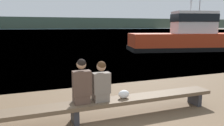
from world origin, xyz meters
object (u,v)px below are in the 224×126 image
(shopping_bag, at_px, (124,94))
(moored_sailboat, at_px, (200,38))
(person_left, at_px, (82,84))
(person_right, at_px, (101,84))
(tugboat_red, at_px, (189,38))
(bench_main, at_px, (75,108))

(shopping_bag, bearing_deg, moored_sailboat, 44.21)
(shopping_bag, distance_m, moored_sailboat, 28.25)
(person_left, relative_size, person_right, 1.08)
(tugboat_red, bearing_deg, shopping_bag, 148.29)
(shopping_bag, xyz_separation_m, tugboat_red, (11.45, 11.45, 0.55))
(bench_main, distance_m, person_left, 0.56)
(bench_main, height_order, moored_sailboat, moored_sailboat)
(bench_main, xyz_separation_m, shopping_bag, (1.21, 0.00, 0.18))
(person_right, height_order, shopping_bag, person_right)
(person_left, distance_m, person_right, 0.46)
(person_left, xyz_separation_m, tugboat_red, (12.50, 11.45, 0.20))
(person_left, bearing_deg, person_right, 0.20)
(bench_main, relative_size, moored_sailboat, 0.82)
(person_right, relative_size, tugboat_red, 0.09)
(person_right, relative_size, moored_sailboat, 0.11)
(person_right, bearing_deg, bench_main, -179.62)
(moored_sailboat, bearing_deg, bench_main, 125.05)
(tugboat_red, xyz_separation_m, moored_sailboat, (8.79, 8.24, -0.60))
(tugboat_red, relative_size, moored_sailboat, 1.23)
(person_right, bearing_deg, shopping_bag, -0.05)
(bench_main, relative_size, shopping_bag, 26.07)
(bench_main, xyz_separation_m, person_left, (0.17, 0.00, 0.53))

